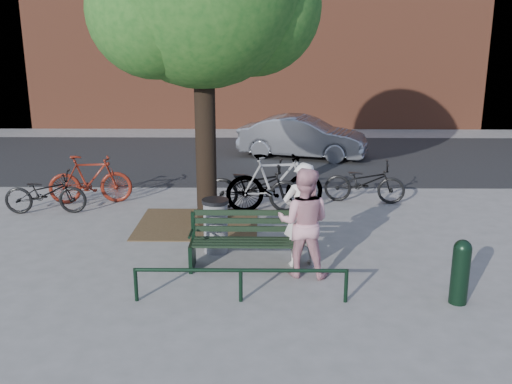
{
  "coord_description": "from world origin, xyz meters",
  "views": [
    {
      "loc": [
        0.31,
        -8.66,
        3.72
      ],
      "look_at": [
        0.19,
        1.0,
        1.02
      ],
      "focal_mm": 40.0,
      "sensor_mm": 36.0,
      "label": 1
    }
  ],
  "objects_px": {
    "park_bench": "(244,239)",
    "person_left": "(302,215)",
    "bicycle_c": "(253,186)",
    "bollard": "(461,270)",
    "litter_bin": "(216,225)",
    "person_right": "(304,222)",
    "parked_car": "(302,137)"
  },
  "relations": [
    {
      "from": "bicycle_c",
      "to": "litter_bin",
      "type": "bearing_deg",
      "value": 173.22
    },
    {
      "from": "bollard",
      "to": "litter_bin",
      "type": "relative_size",
      "value": 1.0
    },
    {
      "from": "litter_bin",
      "to": "parked_car",
      "type": "relative_size",
      "value": 0.25
    },
    {
      "from": "bollard",
      "to": "parked_car",
      "type": "distance_m",
      "value": 9.95
    },
    {
      "from": "parked_car",
      "to": "person_left",
      "type": "bearing_deg",
      "value": -168.01
    },
    {
      "from": "bicycle_c",
      "to": "person_left",
      "type": "bearing_deg",
      "value": -156.65
    },
    {
      "from": "park_bench",
      "to": "person_right",
      "type": "relative_size",
      "value": 1.0
    },
    {
      "from": "person_right",
      "to": "person_left",
      "type": "bearing_deg",
      "value": -78.41
    },
    {
      "from": "litter_bin",
      "to": "bollard",
      "type": "bearing_deg",
      "value": -28.37
    },
    {
      "from": "person_left",
      "to": "person_right",
      "type": "distance_m",
      "value": 0.38
    },
    {
      "from": "person_left",
      "to": "park_bench",
      "type": "bearing_deg",
      "value": -9.49
    },
    {
      "from": "person_right",
      "to": "bollard",
      "type": "bearing_deg",
      "value": 167.17
    },
    {
      "from": "bollard",
      "to": "litter_bin",
      "type": "bearing_deg",
      "value": 151.63
    },
    {
      "from": "park_bench",
      "to": "parked_car",
      "type": "xyz_separation_m",
      "value": [
        1.52,
        8.55,
        0.16
      ]
    },
    {
      "from": "park_bench",
      "to": "person_right",
      "type": "xyz_separation_m",
      "value": [
        0.95,
        -0.31,
        0.39
      ]
    },
    {
      "from": "person_left",
      "to": "person_right",
      "type": "relative_size",
      "value": 1.0
    },
    {
      "from": "bicycle_c",
      "to": "parked_car",
      "type": "distance_m",
      "value": 5.65
    },
    {
      "from": "litter_bin",
      "to": "parked_car",
      "type": "distance_m",
      "value": 8.14
    },
    {
      "from": "person_left",
      "to": "bicycle_c",
      "type": "xyz_separation_m",
      "value": [
        -0.84,
        3.0,
        -0.33
      ]
    },
    {
      "from": "park_bench",
      "to": "person_left",
      "type": "xyz_separation_m",
      "value": [
        0.95,
        0.07,
        0.39
      ]
    },
    {
      "from": "park_bench",
      "to": "person_right",
      "type": "bearing_deg",
      "value": -17.81
    },
    {
      "from": "person_right",
      "to": "parked_car",
      "type": "distance_m",
      "value": 8.87
    },
    {
      "from": "park_bench",
      "to": "bicycle_c",
      "type": "xyz_separation_m",
      "value": [
        0.11,
        3.07,
        0.07
      ]
    },
    {
      "from": "bicycle_c",
      "to": "bollard",
      "type": "bearing_deg",
      "value": -137.82
    },
    {
      "from": "litter_bin",
      "to": "parked_car",
      "type": "height_order",
      "value": "parked_car"
    },
    {
      "from": "park_bench",
      "to": "bollard",
      "type": "height_order",
      "value": "park_bench"
    },
    {
      "from": "bollard",
      "to": "litter_bin",
      "type": "xyz_separation_m",
      "value": [
        -3.61,
        1.95,
        -0.03
      ]
    },
    {
      "from": "park_bench",
      "to": "bollard",
      "type": "distance_m",
      "value": 3.35
    },
    {
      "from": "person_right",
      "to": "bicycle_c",
      "type": "bearing_deg",
      "value": -64.41
    },
    {
      "from": "park_bench",
      "to": "person_left",
      "type": "distance_m",
      "value": 1.03
    },
    {
      "from": "park_bench",
      "to": "bicycle_c",
      "type": "height_order",
      "value": "bicycle_c"
    },
    {
      "from": "park_bench",
      "to": "person_right",
      "type": "height_order",
      "value": "person_right"
    }
  ]
}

